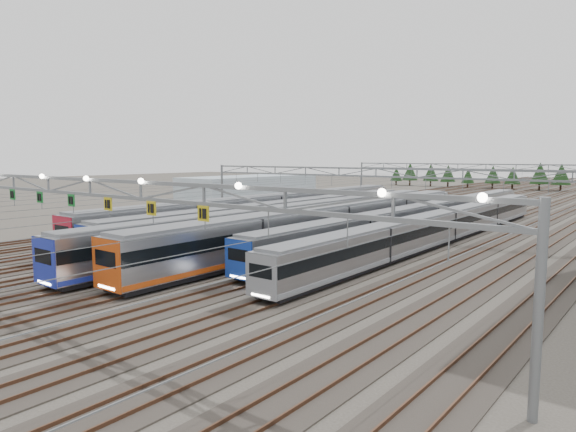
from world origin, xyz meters
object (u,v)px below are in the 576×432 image
Objects in this scene: train_c at (300,221)px; train_f at (444,226)px; gantry_near at (88,190)px; train_e at (428,217)px; west_shed at (251,190)px; train_a at (272,210)px; train_d at (337,223)px; train_b at (287,216)px; gantry_mid at (376,180)px; gantry_far at (486,171)px.

train_f is (13.50, 7.89, -0.30)m from train_c.
train_f is at bearing 72.02° from gantry_near.
west_shed is at bearing 161.54° from train_e.
gantry_near is (11.20, -32.75, 4.76)m from train_a.
train_d is at bearing -108.05° from train_e.
train_d is at bearing -17.79° from train_b.
train_b is (4.50, -2.48, -0.20)m from train_a.
train_a is 1.07× the size of train_b.
train_f is at bearing 14.15° from train_b.
west_shed is at bearing 156.85° from gantry_mid.
train_c is at bearing 94.68° from gantry_near.
gantry_near is (-2.30, -27.38, 4.80)m from train_d.
train_c is 1.05× the size of train_d.
train_c is at bearing -36.72° from train_b.
gantry_far is at bearing 98.74° from train_e.
train_f is (4.50, -6.38, -0.06)m from train_e.
train_d is (4.50, 0.47, 0.09)m from train_c.
gantry_far is (-6.75, 43.92, 4.43)m from train_e.
gantry_near reaches higher than train_a.
west_shed is (-24.27, 22.55, 0.46)m from train_a.
train_c is at bearing -32.96° from train_a.
train_a is 19.88m from train_e.
west_shed reaches higher than train_c.
train_f is (9.00, 7.43, -0.38)m from train_d.
train_d is 0.99× the size of gantry_far.
west_shed is (-33.27, 28.39, 0.60)m from train_c.
gantry_mid is 45.00m from gantry_far.
west_shed reaches higher than train_e.
train_f is at bearing -54.82° from train_e.
train_a reaches higher than train_b.
gantry_mid is at bearing -90.00° from gantry_far.
train_b is 5.61m from train_c.
gantry_far reaches higher than train_f.
train_e is 1.20× the size of gantry_far.
train_d is at bearing 5.94° from train_c.
train_e is at bearing 125.18° from train_f.
train_c is 0.97× the size of train_f.
west_shed is at bearing 143.53° from train_d.
train_d reaches higher than train_b.
gantry_near is 1.00× the size of gantry_far.
gantry_near reaches higher than gantry_far.
train_b is at bearing 102.49° from gantry_near.
train_f is (18.00, 4.54, -0.23)m from train_b.
gantry_far is (0.00, 45.00, 0.00)m from gantry_mid.
train_d is 0.99× the size of gantry_mid.
train_f is 13.22m from gantry_mid.
west_shed reaches higher than train_b.
train_b is at bearing 162.21° from train_d.
train_a is at bearing -146.79° from gantry_mid.
train_e is 1.20× the size of gantry_near.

